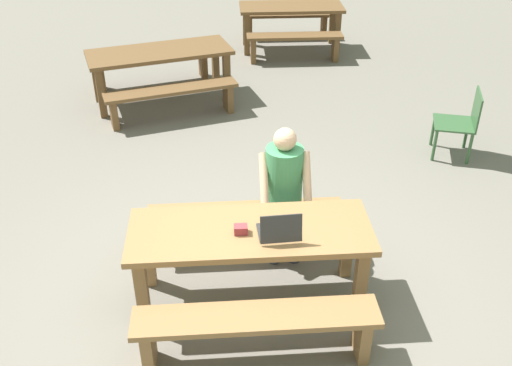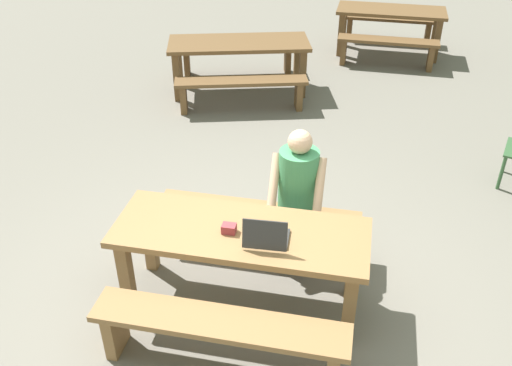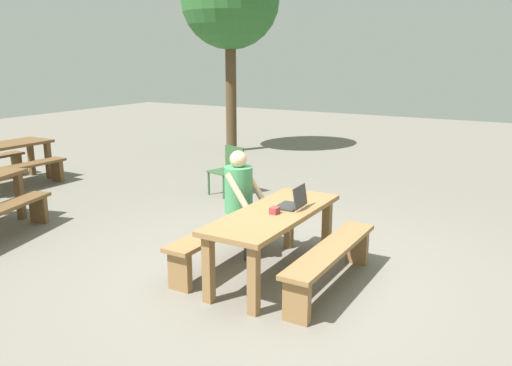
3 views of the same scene
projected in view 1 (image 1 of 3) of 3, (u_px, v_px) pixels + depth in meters
The scene contains 14 objects.
ground_plane at pixel (251, 298), 4.75m from camera, with size 30.00×30.00×0.00m, color slate.
picnic_table_front at pixel (250, 241), 4.44m from camera, with size 1.85×0.68×0.70m.
bench_near at pixel (256, 326), 4.05m from camera, with size 1.72×0.30×0.44m.
bench_far at pixel (246, 220), 5.11m from camera, with size 1.72×0.30×0.44m.
laptop at pixel (279, 230), 4.27m from camera, with size 0.32×0.28×0.24m.
small_pouch at pixel (241, 229), 4.32m from camera, with size 0.10×0.08×0.07m.
person_seated at pixel (284, 184), 4.90m from camera, with size 0.43×0.42×1.22m.
plastic_chair at pixel (461, 122), 6.55m from camera, with size 0.54×0.54×0.78m.
picnic_table_mid at pixel (160, 58), 7.76m from camera, with size 2.02×1.22×0.71m.
bench_mid_south at pixel (172, 96), 7.41m from camera, with size 1.72×0.75×0.42m.
bench_mid_north at pixel (153, 63), 8.41m from camera, with size 1.72×0.75×0.42m.
picnic_table_rear at pixel (291, 13), 9.54m from camera, with size 1.69×0.73×0.72m.
bench_rear_south at pixel (295, 42), 9.19m from camera, with size 1.52×0.32×0.43m.
bench_rear_north at pixel (287, 20), 10.19m from camera, with size 1.52×0.32×0.43m.
Camera 1 is at (-0.21, -3.51, 3.33)m, focal length 40.84 mm.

